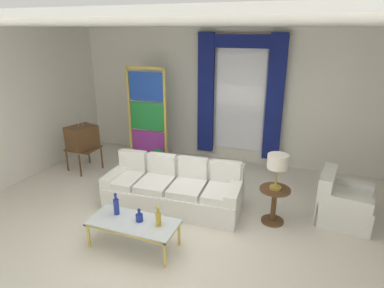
{
  "coord_description": "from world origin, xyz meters",
  "views": [
    {
      "loc": [
        1.81,
        -4.18,
        2.95
      ],
      "look_at": [
        -0.08,
        0.9,
        1.05
      ],
      "focal_mm": 30.67,
      "sensor_mm": 36.0,
      "label": 1
    }
  ],
  "objects_px": {
    "peacock_figurine": "(155,160)",
    "round_side_table": "(274,202)",
    "couch_white_long": "(175,189)",
    "coffee_table": "(133,224)",
    "stained_glass_divider": "(147,118)",
    "vintage_tv": "(82,138)",
    "bottle_crystal_tall": "(116,206)",
    "bottle_amber_squat": "(139,217)",
    "armchair_white": "(341,203)",
    "bottle_blue_decanter": "(158,218)",
    "table_lamp_brass": "(278,163)"
  },
  "relations": [
    {
      "from": "coffee_table",
      "to": "stained_glass_divider",
      "type": "distance_m",
      "value": 3.28
    },
    {
      "from": "bottle_crystal_tall",
      "to": "vintage_tv",
      "type": "height_order",
      "value": "vintage_tv"
    },
    {
      "from": "vintage_tv",
      "to": "peacock_figurine",
      "type": "height_order",
      "value": "vintage_tv"
    },
    {
      "from": "armchair_white",
      "to": "round_side_table",
      "type": "xyz_separation_m",
      "value": [
        -1.02,
        -0.46,
        0.07
      ]
    },
    {
      "from": "armchair_white",
      "to": "peacock_figurine",
      "type": "distance_m",
      "value": 3.82
    },
    {
      "from": "armchair_white",
      "to": "stained_glass_divider",
      "type": "xyz_separation_m",
      "value": [
        -4.08,
        1.14,
        0.77
      ]
    },
    {
      "from": "vintage_tv",
      "to": "armchair_white",
      "type": "xyz_separation_m",
      "value": [
        5.2,
        -0.23,
        -0.44
      ]
    },
    {
      "from": "couch_white_long",
      "to": "round_side_table",
      "type": "bearing_deg",
      "value": 1.18
    },
    {
      "from": "round_side_table",
      "to": "table_lamp_brass",
      "type": "bearing_deg",
      "value": 0.0
    },
    {
      "from": "bottle_blue_decanter",
      "to": "peacock_figurine",
      "type": "relative_size",
      "value": 0.5
    },
    {
      "from": "bottle_crystal_tall",
      "to": "peacock_figurine",
      "type": "distance_m",
      "value": 2.6
    },
    {
      "from": "couch_white_long",
      "to": "coffee_table",
      "type": "xyz_separation_m",
      "value": [
        -0.07,
        -1.31,
        0.07
      ]
    },
    {
      "from": "armchair_white",
      "to": "couch_white_long",
      "type": "bearing_deg",
      "value": -169.7
    },
    {
      "from": "peacock_figurine",
      "to": "vintage_tv",
      "type": "bearing_deg",
      "value": -158.91
    },
    {
      "from": "bottle_crystal_tall",
      "to": "peacock_figurine",
      "type": "height_order",
      "value": "bottle_crystal_tall"
    },
    {
      "from": "bottle_crystal_tall",
      "to": "armchair_white",
      "type": "relative_size",
      "value": 0.37
    },
    {
      "from": "vintage_tv",
      "to": "peacock_figurine",
      "type": "xyz_separation_m",
      "value": [
        1.46,
        0.56,
        -0.51
      ]
    },
    {
      "from": "coffee_table",
      "to": "bottle_crystal_tall",
      "type": "height_order",
      "value": "bottle_crystal_tall"
    },
    {
      "from": "couch_white_long",
      "to": "table_lamp_brass",
      "type": "distance_m",
      "value": 1.85
    },
    {
      "from": "couch_white_long",
      "to": "vintage_tv",
      "type": "height_order",
      "value": "vintage_tv"
    },
    {
      "from": "armchair_white",
      "to": "round_side_table",
      "type": "bearing_deg",
      "value": -155.65
    },
    {
      "from": "vintage_tv",
      "to": "round_side_table",
      "type": "xyz_separation_m",
      "value": [
        4.18,
        -0.69,
        -0.37
      ]
    },
    {
      "from": "bottle_amber_squat",
      "to": "stained_glass_divider",
      "type": "bearing_deg",
      "value": 115.3
    },
    {
      "from": "vintage_tv",
      "to": "coffee_table",
      "type": "bearing_deg",
      "value": -40.13
    },
    {
      "from": "coffee_table",
      "to": "table_lamp_brass",
      "type": "xyz_separation_m",
      "value": [
        1.77,
        1.34,
        0.66
      ]
    },
    {
      "from": "couch_white_long",
      "to": "bottle_blue_decanter",
      "type": "bearing_deg",
      "value": -76.35
    },
    {
      "from": "vintage_tv",
      "to": "couch_white_long",
      "type": "bearing_deg",
      "value": -16.27
    },
    {
      "from": "vintage_tv",
      "to": "stained_glass_divider",
      "type": "relative_size",
      "value": 0.61
    },
    {
      "from": "coffee_table",
      "to": "peacock_figurine",
      "type": "xyz_separation_m",
      "value": [
        -0.95,
        2.59,
        -0.15
      ]
    },
    {
      "from": "round_side_table",
      "to": "bottle_blue_decanter",
      "type": "bearing_deg",
      "value": -136.93
    },
    {
      "from": "peacock_figurine",
      "to": "round_side_table",
      "type": "xyz_separation_m",
      "value": [
        2.73,
        -1.25,
        0.14
      ]
    },
    {
      "from": "armchair_white",
      "to": "bottle_crystal_tall",
      "type": "bearing_deg",
      "value": -151.17
    },
    {
      "from": "bottle_blue_decanter",
      "to": "table_lamp_brass",
      "type": "relative_size",
      "value": 0.53
    },
    {
      "from": "bottle_amber_squat",
      "to": "table_lamp_brass",
      "type": "distance_m",
      "value": 2.21
    },
    {
      "from": "armchair_white",
      "to": "bottle_blue_decanter",
      "type": "bearing_deg",
      "value": -143.81
    },
    {
      "from": "coffee_table",
      "to": "bottle_blue_decanter",
      "type": "bearing_deg",
      "value": 5.46
    },
    {
      "from": "bottle_blue_decanter",
      "to": "armchair_white",
      "type": "distance_m",
      "value": 3.0
    },
    {
      "from": "round_side_table",
      "to": "bottle_crystal_tall",
      "type": "bearing_deg",
      "value": -149.13
    },
    {
      "from": "bottle_amber_squat",
      "to": "armchair_white",
      "type": "distance_m",
      "value": 3.24
    },
    {
      "from": "coffee_table",
      "to": "stained_glass_divider",
      "type": "height_order",
      "value": "stained_glass_divider"
    },
    {
      "from": "bottle_amber_squat",
      "to": "stained_glass_divider",
      "type": "xyz_separation_m",
      "value": [
        -1.37,
        2.89,
        0.58
      ]
    },
    {
      "from": "peacock_figurine",
      "to": "round_side_table",
      "type": "bearing_deg",
      "value": -24.62
    },
    {
      "from": "couch_white_long",
      "to": "bottle_crystal_tall",
      "type": "distance_m",
      "value": 1.3
    },
    {
      "from": "bottle_blue_decanter",
      "to": "round_side_table",
      "type": "xyz_separation_m",
      "value": [
        1.4,
        1.31,
        -0.17
      ]
    },
    {
      "from": "bottle_blue_decanter",
      "to": "table_lamp_brass",
      "type": "xyz_separation_m",
      "value": [
        1.4,
        1.31,
        0.5
      ]
    },
    {
      "from": "coffee_table",
      "to": "bottle_crystal_tall",
      "type": "bearing_deg",
      "value": 164.46
    },
    {
      "from": "peacock_figurine",
      "to": "stained_glass_divider",
      "type": "bearing_deg",
      "value": 134.33
    },
    {
      "from": "peacock_figurine",
      "to": "bottle_blue_decanter",
      "type": "bearing_deg",
      "value": -62.51
    },
    {
      "from": "armchair_white",
      "to": "peacock_figurine",
      "type": "bearing_deg",
      "value": 168.08
    },
    {
      "from": "coffee_table",
      "to": "round_side_table",
      "type": "xyz_separation_m",
      "value": [
        1.77,
        1.34,
        -0.02
      ]
    }
  ]
}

